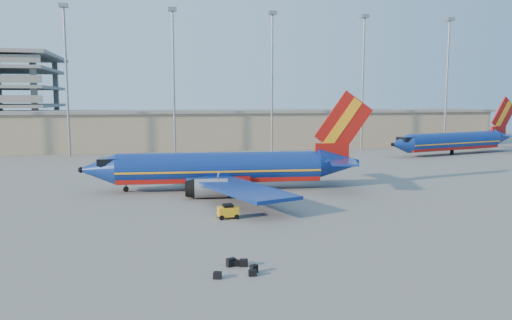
{
  "coord_description": "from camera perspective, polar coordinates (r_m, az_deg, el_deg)",
  "views": [
    {
      "loc": [
        -9.82,
        -54.71,
        11.11
      ],
      "look_at": [
        2.15,
        1.51,
        4.0
      ],
      "focal_mm": 35.0,
      "sensor_mm": 36.0,
      "label": 1
    }
  ],
  "objects": [
    {
      "name": "ground",
      "position": [
        56.68,
        -1.81,
        -4.25
      ],
      "size": [
        220.0,
        220.0,
        0.0
      ],
      "primitive_type": "plane",
      "color": "slate",
      "rests_on": "ground"
    },
    {
      "name": "terminal_building",
      "position": [
        114.64,
        -2.05,
        3.65
      ],
      "size": [
        122.0,
        16.0,
        8.5
      ],
      "color": "#9D8A6C",
      "rests_on": "ground"
    },
    {
      "name": "light_mast_row",
      "position": [
        102.0,
        -3.71,
        10.66
      ],
      "size": [
        101.6,
        1.6,
        28.65
      ],
      "color": "gray",
      "rests_on": "ground"
    },
    {
      "name": "aircraft_main",
      "position": [
        60.93,
        -3.4,
        -1.0
      ],
      "size": [
        35.74,
        34.28,
        12.1
      ],
      "rotation": [
        0.0,
        0.0,
        -0.08
      ],
      "color": "navy",
      "rests_on": "ground"
    },
    {
      "name": "aircraft_second",
      "position": [
        107.52,
        21.85,
        2.03
      ],
      "size": [
        33.38,
        15.8,
        11.53
      ],
      "rotation": [
        0.0,
        0.0,
        0.26
      ],
      "color": "navy",
      "rests_on": "ground"
    },
    {
      "name": "baggage_tug",
      "position": [
        46.65,
        -3.22,
        -5.85
      ],
      "size": [
        1.95,
        1.26,
        1.35
      ],
      "rotation": [
        0.0,
        0.0,
        0.07
      ],
      "color": "orange",
      "rests_on": "ground"
    },
    {
      "name": "luggage_pile",
      "position": [
        33.33,
        -2.09,
        -12.02
      ],
      "size": [
        3.01,
        2.64,
        0.55
      ],
      "color": "black",
      "rests_on": "ground"
    }
  ]
}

